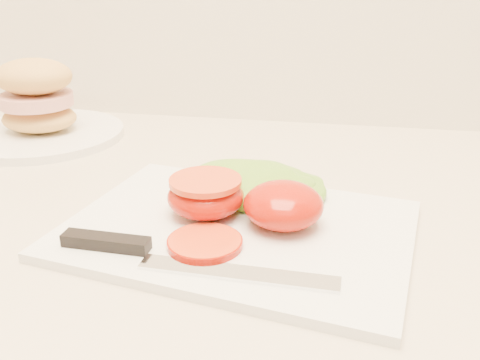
# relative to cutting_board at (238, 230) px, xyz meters

# --- Properties ---
(cutting_board) EXTENTS (0.37, 0.30, 0.01)m
(cutting_board) POSITION_rel_cutting_board_xyz_m (0.00, 0.00, 0.00)
(cutting_board) COLOR white
(cutting_board) RESTS_ON counter
(tomato_half_dome) EXTENTS (0.08, 0.08, 0.04)m
(tomato_half_dome) POSITION_rel_cutting_board_xyz_m (0.04, 0.01, 0.03)
(tomato_half_dome) COLOR #B5180A
(tomato_half_dome) RESTS_ON cutting_board
(tomato_half_cut) EXTENTS (0.08, 0.08, 0.04)m
(tomato_half_cut) POSITION_rel_cutting_board_xyz_m (-0.04, 0.02, 0.03)
(tomato_half_cut) COLOR #B5180A
(tomato_half_cut) RESTS_ON cutting_board
(tomato_slice_0) EXTENTS (0.07, 0.07, 0.01)m
(tomato_slice_0) POSITION_rel_cutting_board_xyz_m (-0.02, -0.05, 0.01)
(tomato_slice_0) COLOR #E45725
(tomato_slice_0) RESTS_ON cutting_board
(lettuce_leaf_0) EXTENTS (0.15, 0.10, 0.03)m
(lettuce_leaf_0) POSITION_rel_cutting_board_xyz_m (-0.00, 0.07, 0.02)
(lettuce_leaf_0) COLOR #87B22F
(lettuce_leaf_0) RESTS_ON cutting_board
(lettuce_leaf_1) EXTENTS (0.13, 0.12, 0.02)m
(lettuce_leaf_1) POSITION_rel_cutting_board_xyz_m (0.04, 0.07, 0.02)
(lettuce_leaf_1) COLOR #87B22F
(lettuce_leaf_1) RESTS_ON cutting_board
(knife) EXTENTS (0.26, 0.05, 0.01)m
(knife) POSITION_rel_cutting_board_xyz_m (-0.06, -0.07, 0.01)
(knife) COLOR silver
(knife) RESTS_ON cutting_board
(sandwich_plate) EXTENTS (0.25, 0.25, 0.12)m
(sandwich_plate) POSITION_rel_cutting_board_xyz_m (-0.35, 0.25, 0.04)
(sandwich_plate) COLOR white
(sandwich_plate) RESTS_ON counter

